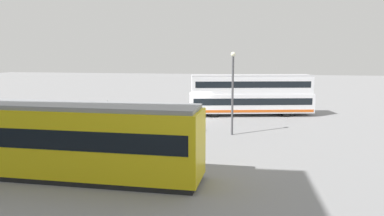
{
  "coord_description": "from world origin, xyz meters",
  "views": [
    {
      "loc": [
        -5.99,
        33.46,
        5.89
      ],
      "look_at": [
        -0.62,
        5.81,
        1.81
      ],
      "focal_mm": 34.31,
      "sensor_mm": 36.0,
      "label": 1
    }
  ],
  "objects_px": {
    "double_decker_bus": "(251,95)",
    "pedestrian_near_railing": "(149,116)",
    "street_lamp": "(233,86)",
    "tram_yellow": "(44,138)",
    "pedestrian_crossing": "(189,119)",
    "info_sign": "(108,109)"
  },
  "relations": [
    {
      "from": "street_lamp",
      "to": "double_decker_bus",
      "type": "bearing_deg",
      "value": -96.24
    },
    {
      "from": "pedestrian_crossing",
      "to": "pedestrian_near_railing",
      "type": "bearing_deg",
      "value": -12.68
    },
    {
      "from": "info_sign",
      "to": "street_lamp",
      "type": "distance_m",
      "value": 10.36
    },
    {
      "from": "pedestrian_near_railing",
      "to": "street_lamp",
      "type": "bearing_deg",
      "value": 173.05
    },
    {
      "from": "info_sign",
      "to": "pedestrian_near_railing",
      "type": "bearing_deg",
      "value": -177.56
    },
    {
      "from": "pedestrian_near_railing",
      "to": "double_decker_bus",
      "type": "bearing_deg",
      "value": -132.34
    },
    {
      "from": "double_decker_bus",
      "to": "tram_yellow",
      "type": "relative_size",
      "value": 0.79
    },
    {
      "from": "double_decker_bus",
      "to": "info_sign",
      "type": "bearing_deg",
      "value": 37.76
    },
    {
      "from": "double_decker_bus",
      "to": "info_sign",
      "type": "distance_m",
      "value": 14.11
    },
    {
      "from": "double_decker_bus",
      "to": "pedestrian_near_railing",
      "type": "bearing_deg",
      "value": 47.66
    },
    {
      "from": "pedestrian_crossing",
      "to": "tram_yellow",
      "type": "bearing_deg",
      "value": 66.04
    },
    {
      "from": "pedestrian_near_railing",
      "to": "pedestrian_crossing",
      "type": "xyz_separation_m",
      "value": [
        -3.41,
        0.77,
        0.02
      ]
    },
    {
      "from": "pedestrian_crossing",
      "to": "street_lamp",
      "type": "height_order",
      "value": "street_lamp"
    },
    {
      "from": "pedestrian_near_railing",
      "to": "street_lamp",
      "type": "height_order",
      "value": "street_lamp"
    },
    {
      "from": "info_sign",
      "to": "double_decker_bus",
      "type": "bearing_deg",
      "value": -142.24
    },
    {
      "from": "tram_yellow",
      "to": "pedestrian_near_railing",
      "type": "relative_size",
      "value": 8.74
    },
    {
      "from": "pedestrian_near_railing",
      "to": "info_sign",
      "type": "xyz_separation_m",
      "value": [
        3.41,
        0.15,
        0.52
      ]
    },
    {
      "from": "double_decker_bus",
      "to": "pedestrian_crossing",
      "type": "height_order",
      "value": "double_decker_bus"
    },
    {
      "from": "pedestrian_crossing",
      "to": "info_sign",
      "type": "xyz_separation_m",
      "value": [
        6.82,
        -0.62,
        0.5
      ]
    },
    {
      "from": "double_decker_bus",
      "to": "pedestrian_near_railing",
      "type": "height_order",
      "value": "double_decker_bus"
    },
    {
      "from": "double_decker_bus",
      "to": "tram_yellow",
      "type": "distance_m",
      "value": 22.39
    },
    {
      "from": "tram_yellow",
      "to": "pedestrian_crossing",
      "type": "xyz_separation_m",
      "value": [
        -4.94,
        -11.12,
        -0.82
      ]
    }
  ]
}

